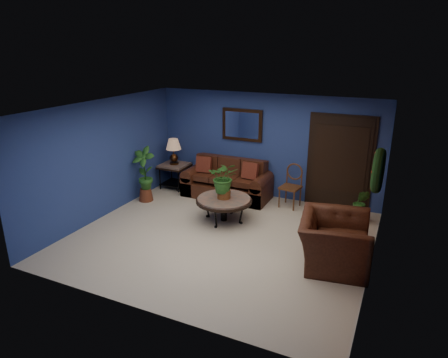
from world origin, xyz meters
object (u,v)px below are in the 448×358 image
at_px(end_table, 175,169).
at_px(armchair, 334,241).
at_px(side_chair, 292,183).
at_px(coffee_table, 224,201).
at_px(table_lamp, 174,148).
at_px(sofa, 228,184).

xyz_separation_m(end_table, armchair, (4.45, -2.14, -0.07)).
relative_size(side_chair, armchair, 0.77).
relative_size(coffee_table, table_lamp, 1.85).
height_order(end_table, armchair, armchair).
distance_m(end_table, table_lamp, 0.56).
distance_m(end_table, armchair, 4.94).
xyz_separation_m(coffee_table, armchair, (2.43, -0.81, -0.03)).
xyz_separation_m(table_lamp, side_chair, (3.09, 0.07, -0.49)).
xyz_separation_m(sofa, coffee_table, (0.52, -1.35, 0.14)).
distance_m(sofa, armchair, 3.66).
relative_size(sofa, armchair, 1.62).
bearing_deg(table_lamp, end_table, 135.00).
bearing_deg(end_table, side_chair, 1.35).
xyz_separation_m(coffee_table, end_table, (-2.02, 1.32, 0.04)).
height_order(side_chair, armchair, side_chair).
bearing_deg(armchair, coffee_table, 62.76).
height_order(end_table, table_lamp, table_lamp).
bearing_deg(sofa, side_chair, 1.57).
bearing_deg(coffee_table, sofa, 110.98).
bearing_deg(end_table, table_lamp, -45.00).
bearing_deg(table_lamp, armchair, -25.67).
bearing_deg(armchair, end_table, 55.67).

